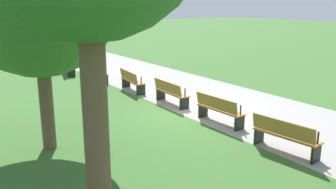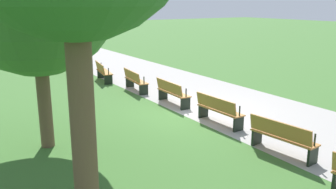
{
  "view_description": "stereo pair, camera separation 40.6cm",
  "coord_description": "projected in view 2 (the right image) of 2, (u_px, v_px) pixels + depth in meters",
  "views": [
    {
      "loc": [
        9.26,
        -7.4,
        3.65
      ],
      "look_at": [
        -0.0,
        -1.09,
        0.8
      ],
      "focal_mm": 38.81,
      "sensor_mm": 36.0,
      "label": 1
    },
    {
      "loc": [
        9.48,
        -7.06,
        3.65
      ],
      "look_at": [
        -0.0,
        -1.09,
        0.8
      ],
      "focal_mm": 38.81,
      "sensor_mm": 36.0,
      "label": 2
    }
  ],
  "objects": [
    {
      "name": "person_seated",
      "position": [
        24.0,
        54.0,
        22.02
      ],
      "size": [
        0.48,
        0.59,
        1.2
      ],
      "rotation": [
        0.0,
        0.0,
        -0.39
      ],
      "color": "#4C4238",
      "rests_on": "ground"
    },
    {
      "name": "bench_2",
      "position": [
        74.0,
        65.0,
        19.04
      ],
      "size": [
        1.78,
        0.88,
        0.89
      ],
      "rotation": [
        0.0,
        0.0,
        -0.25
      ],
      "color": "#B27538",
      "rests_on": "ground"
    },
    {
      "name": "path_paving",
      "position": [
        236.0,
        105.0,
        13.27
      ],
      "size": [
        43.4,
        4.65,
        0.01
      ],
      "primitive_type": "cube",
      "color": "#A39E99",
      "rests_on": "ground"
    },
    {
      "name": "ground_plane",
      "position": [
        195.0,
        113.0,
        12.32
      ],
      "size": [
        120.0,
        120.0,
        0.0
      ],
      "primitive_type": "plane",
      "color": "#3D6B2D"
    },
    {
      "name": "bench_0",
      "position": [
        22.0,
        56.0,
        22.28
      ],
      "size": [
        1.77,
        1.09,
        0.89
      ],
      "rotation": [
        0.0,
        0.0,
        -0.39
      ],
      "color": "#B27538",
      "rests_on": "ground"
    },
    {
      "name": "bench_5",
      "position": [
        172.0,
        92.0,
        13.23
      ],
      "size": [
        1.73,
        0.53,
        0.89
      ],
      "rotation": [
        0.0,
        0.0,
        -0.04
      ],
      "color": "#B27538",
      "rests_on": "ground"
    },
    {
      "name": "bench_7",
      "position": [
        282.0,
        137.0,
        8.84
      ],
      "size": [
        1.76,
        0.65,
        0.89
      ],
      "rotation": [
        0.0,
        0.0,
        0.11
      ],
      "color": "#B27538",
      "rests_on": "ground"
    },
    {
      "name": "bench_4",
      "position": [
        135.0,
        80.0,
        15.28
      ],
      "size": [
        1.76,
        0.65,
        0.89
      ],
      "rotation": [
        0.0,
        0.0,
        -0.11
      ],
      "color": "#B27538",
      "rests_on": "ground"
    },
    {
      "name": "bench_6",
      "position": [
        219.0,
        110.0,
        11.08
      ],
      "size": [
        1.73,
        0.53,
        0.89
      ],
      "rotation": [
        0.0,
        0.0,
        0.04
      ],
      "color": "#B27538",
      "rests_on": "ground"
    },
    {
      "name": "bench_3",
      "position": [
        103.0,
        71.0,
        17.22
      ],
      "size": [
        1.77,
        0.77,
        0.89
      ],
      "rotation": [
        0.0,
        0.0,
        -0.18
      ],
      "color": "#B27538",
      "rests_on": "ground"
    },
    {
      "name": "bench_1",
      "position": [
        48.0,
        60.0,
        20.73
      ],
      "size": [
        1.78,
        0.99,
        0.89
      ],
      "rotation": [
        0.0,
        0.0,
        -0.32
      ],
      "color": "#B27538",
      "rests_on": "ground"
    }
  ]
}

